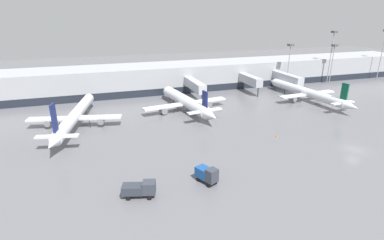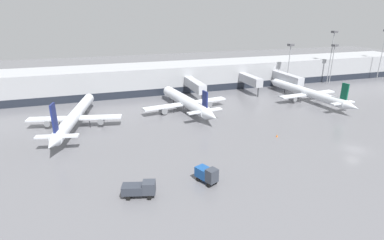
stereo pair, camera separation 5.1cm
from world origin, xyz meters
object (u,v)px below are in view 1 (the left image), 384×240
at_px(service_truck_0, 207,174).
at_px(service_truck_1, 140,188).
at_px(parked_jet_0, 75,116).
at_px(apron_light_mast_3, 384,41).
at_px(apron_light_mast_0, 290,53).
at_px(apron_light_mast_5, 334,52).
at_px(apron_light_mast_1, 333,43).
at_px(parked_jet_1, 307,93).
at_px(parked_jet_2, 186,102).
at_px(traffic_cone_0, 277,136).

bearing_deg(service_truck_0, service_truck_1, -110.42).
distance_m(parked_jet_0, apron_light_mast_3, 120.02).
relative_size(parked_jet_0, service_truck_1, 6.97).
bearing_deg(parked_jet_0, apron_light_mast_0, -63.99).
distance_m(apron_light_mast_3, apron_light_mast_5, 24.82).
relative_size(service_truck_0, apron_light_mast_3, 0.21).
bearing_deg(apron_light_mast_0, service_truck_0, -134.73).
bearing_deg(apron_light_mast_0, apron_light_mast_3, 1.75).
xyz_separation_m(service_truck_1, apron_light_mast_1, (82.47, 54.40, 14.19)).
distance_m(parked_jet_0, apron_light_mast_1, 95.75).
relative_size(parked_jet_1, service_truck_1, 7.04).
height_order(parked_jet_0, parked_jet_1, parked_jet_0).
bearing_deg(parked_jet_2, apron_light_mast_5, -85.50).
relative_size(parked_jet_2, apron_light_mast_0, 2.07).
bearing_deg(apron_light_mast_5, traffic_cone_0, -141.32).
distance_m(parked_jet_1, traffic_cone_0, 34.28).
bearing_deg(apron_light_mast_1, apron_light_mast_0, -174.09).
xyz_separation_m(service_truck_0, apron_light_mast_1, (71.41, 53.80, 14.03)).
bearing_deg(apron_light_mast_3, service_truck_1, -153.45).
bearing_deg(service_truck_1, apron_light_mast_0, 56.14).
bearing_deg(traffic_cone_0, parked_jet_0, 154.28).
bearing_deg(apron_light_mast_3, apron_light_mast_1, 178.37).
relative_size(apron_light_mast_0, apron_light_mast_1, 0.80).
xyz_separation_m(parked_jet_0, apron_light_mast_5, (93.20, 19.05, 9.47)).
relative_size(apron_light_mast_3, apron_light_mast_5, 1.33).
bearing_deg(traffic_cone_0, apron_light_mast_0, 52.85).
bearing_deg(apron_light_mast_5, service_truck_0, -143.58).
height_order(parked_jet_1, apron_light_mast_0, apron_light_mast_0).
bearing_deg(parked_jet_2, parked_jet_0, 89.18).
xyz_separation_m(apron_light_mast_3, apron_light_mast_5, (-24.58, -0.09, -3.44)).
height_order(parked_jet_2, apron_light_mast_5, apron_light_mast_5).
relative_size(service_truck_1, apron_light_mast_3, 0.27).
bearing_deg(parked_jet_2, parked_jet_1, -102.18).
distance_m(parked_jet_0, traffic_cone_0, 48.16).
bearing_deg(apron_light_mast_3, parked_jet_0, -170.77).
bearing_deg(parked_jet_0, apron_light_mast_1, -65.66).
bearing_deg(parked_jet_1, service_truck_0, 122.27).
xyz_separation_m(parked_jet_1, apron_light_mast_1, (23.78, 18.13, 13.01)).
bearing_deg(apron_light_mast_0, service_truck_1, -139.97).
relative_size(apron_light_mast_1, apron_light_mast_3, 1.00).
bearing_deg(apron_light_mast_5, apron_light_mast_1, 117.70).
relative_size(service_truck_0, apron_light_mast_5, 0.28).
relative_size(apron_light_mast_0, apron_light_mast_3, 0.80).
xyz_separation_m(traffic_cone_0, apron_light_mast_5, (49.87, 39.92, 11.96)).
bearing_deg(service_truck_1, parked_jet_0, 122.74).
bearing_deg(parked_jet_0, apron_light_mast_3, -68.51).
height_order(parked_jet_1, service_truck_0, parked_jet_1).
relative_size(parked_jet_1, apron_light_mast_5, 2.48).
bearing_deg(apron_light_mast_0, parked_jet_0, -166.25).
distance_m(traffic_cone_0, apron_light_mast_0, 50.08).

